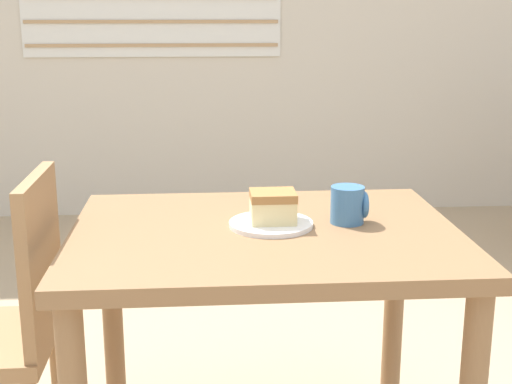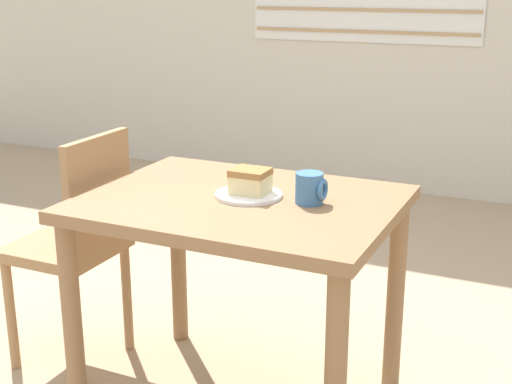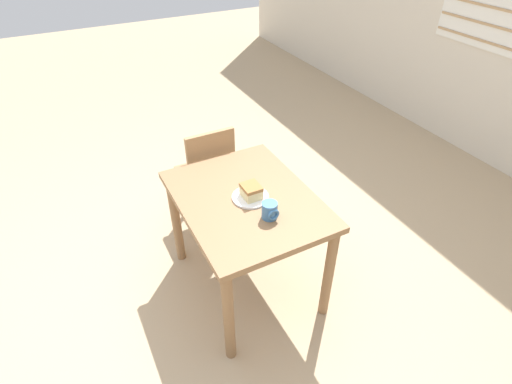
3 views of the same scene
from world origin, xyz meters
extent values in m
plane|color=tan|center=(0.00, 0.00, 0.00)|extent=(14.00, 14.00, 0.00)
cube|color=tan|center=(-0.45, 2.98, 1.05)|extent=(1.51, 0.01, 0.02)
cube|color=olive|center=(-0.01, 0.27, 0.72)|extent=(0.96, 0.74, 0.04)
cylinder|color=olive|center=(-0.44, -0.05, 0.35)|extent=(0.06, 0.06, 0.70)
cylinder|color=olive|center=(0.42, -0.05, 0.35)|extent=(0.06, 0.06, 0.70)
cylinder|color=olive|center=(-0.44, 0.59, 0.35)|extent=(0.06, 0.06, 0.70)
cylinder|color=olive|center=(0.42, 0.59, 0.35)|extent=(0.06, 0.06, 0.70)
cube|color=#9E754C|center=(-0.73, 0.28, 0.45)|extent=(0.36, 0.36, 0.04)
cylinder|color=#9E754C|center=(-0.88, 0.43, 0.21)|extent=(0.04, 0.04, 0.43)
cylinder|color=#9E754C|center=(-0.88, 0.13, 0.21)|extent=(0.04, 0.04, 0.43)
cylinder|color=#9E754C|center=(-0.58, 0.43, 0.21)|extent=(0.04, 0.04, 0.43)
cylinder|color=#9E754C|center=(-0.58, 0.13, 0.21)|extent=(0.04, 0.04, 0.43)
cube|color=#9E754C|center=(-0.57, 0.28, 0.67)|extent=(0.03, 0.34, 0.41)
cylinder|color=white|center=(0.01, 0.29, 0.74)|extent=(0.21, 0.21, 0.01)
cube|color=beige|center=(0.01, 0.29, 0.78)|extent=(0.11, 0.10, 0.06)
cube|color=#A3703D|center=(0.01, 0.29, 0.82)|extent=(0.11, 0.10, 0.02)
cylinder|color=teal|center=(0.20, 0.30, 0.78)|extent=(0.09, 0.09, 0.09)
torus|color=teal|center=(0.24, 0.30, 0.78)|extent=(0.02, 0.07, 0.07)
camera|label=1|loc=(-0.16, -1.41, 1.26)|focal=50.00mm
camera|label=2|loc=(0.92, -1.63, 1.39)|focal=50.00mm
camera|label=3|loc=(1.60, -0.51, 2.14)|focal=28.00mm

